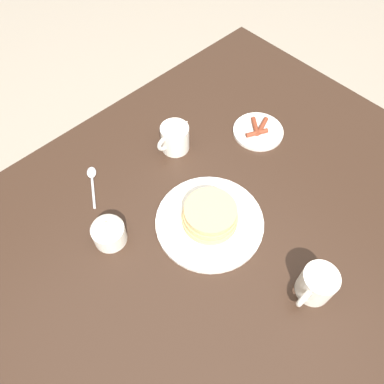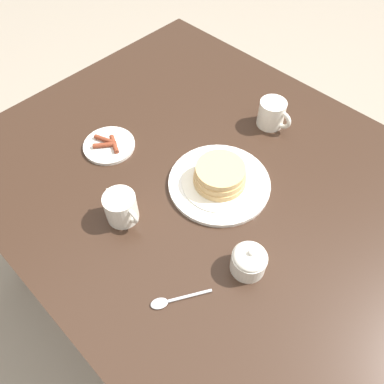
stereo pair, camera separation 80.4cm
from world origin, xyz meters
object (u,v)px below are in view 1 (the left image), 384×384
Objects in this scene: creamer_pitcher at (175,137)px; spoon at (92,180)px; sugar_bowl at (108,232)px; pancake_plate at (210,218)px; coffee_mug at (316,284)px; side_plate_bacon at (258,131)px.

spoon is (0.25, -0.07, -0.04)m from creamer_pitcher.
pancake_plate is at bearing 146.73° from sugar_bowl.
coffee_mug is (-0.04, 0.29, 0.02)m from pancake_plate.
pancake_plate is 0.25m from sugar_bowl.
coffee_mug reaches higher than sugar_bowl.
creamer_pitcher is 0.34m from sugar_bowl.
pancake_plate is 0.29m from coffee_mug.
pancake_plate is 1.83× the size of side_plate_bacon.
spoon is at bearing -15.62° from creamer_pitcher.
coffee_mug is 0.86× the size of spoon.
creamer_pitcher reaches higher than side_plate_bacon.
creamer_pitcher reaches higher than pancake_plate.
sugar_bowl is 0.64× the size of spoon.
creamer_pitcher reaches higher than sugar_bowl.
sugar_bowl is at bearing -33.27° from pancake_plate.
coffee_mug is 1.35× the size of sugar_bowl.
creamer_pitcher is at bearing -30.31° from side_plate_bacon.
pancake_plate is 0.27m from creamer_pitcher.
sugar_bowl reaches higher than side_plate_bacon.
side_plate_bacon is 1.18× the size of spoon.
coffee_mug is at bearing 120.93° from sugar_bowl.
side_plate_bacon is 1.27× the size of creamer_pitcher.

